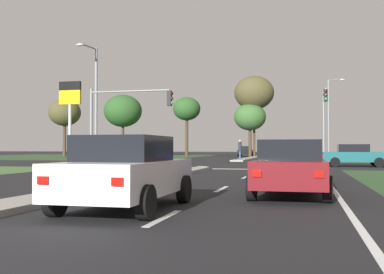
{
  "coord_description": "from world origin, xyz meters",
  "views": [
    {
      "loc": [
        6.0,
        -4.2,
        1.29
      ],
      "look_at": [
        -1.5,
        26.3,
        2.01
      ],
      "focal_mm": 42.94,
      "sensor_mm": 36.0,
      "label": 1
    }
  ],
  "objects": [
    {
      "name": "ground_plane",
      "position": [
        0.0,
        30.0,
        0.0
      ],
      "size": [
        200.0,
        200.0,
        0.0
      ],
      "primitive_type": "plane",
      "color": "black"
    },
    {
      "name": "grass_verge_far_left",
      "position": [
        -25.5,
        54.5,
        0.0
      ],
      "size": [
        35.0,
        35.0,
        0.01
      ],
      "primitive_type": "cube",
      "color": "#2D4C28",
      "rests_on": "ground"
    },
    {
      "name": "median_island_near",
      "position": [
        0.0,
        11.0,
        0.07
      ],
      "size": [
        1.2,
        22.0,
        0.14
      ],
      "primitive_type": "cube",
      "color": "gray",
      "rests_on": "ground"
    },
    {
      "name": "median_island_far",
      "position": [
        0.0,
        55.0,
        0.07
      ],
      "size": [
        1.2,
        36.0,
        0.14
      ],
      "primitive_type": "cube",
      "color": "gray",
      "rests_on": "ground"
    },
    {
      "name": "lane_dash_near",
      "position": [
        3.5,
        3.81,
        0.01
      ],
      "size": [
        0.14,
        2.0,
        0.01
      ],
      "primitive_type": "cube",
      "color": "silver",
      "rests_on": "ground"
    },
    {
      "name": "lane_dash_second",
      "position": [
        3.5,
        9.81,
        0.01
      ],
      "size": [
        0.14,
        2.0,
        0.01
      ],
      "primitive_type": "cube",
      "color": "silver",
      "rests_on": "ground"
    },
    {
      "name": "lane_dash_third",
      "position": [
        3.5,
        15.81,
        0.01
      ],
      "size": [
        0.14,
        2.0,
        0.01
      ],
      "primitive_type": "cube",
      "color": "silver",
      "rests_on": "ground"
    },
    {
      "name": "lane_dash_fourth",
      "position": [
        3.5,
        21.81,
        0.01
      ],
      "size": [
        0.14,
        2.0,
        0.01
      ],
      "primitive_type": "cube",
      "color": "silver",
      "rests_on": "ground"
    },
    {
      "name": "lane_dash_fifth",
      "position": [
        3.5,
        27.81,
        0.01
      ],
      "size": [
        0.14,
        2.0,
        0.01
      ],
      "primitive_type": "cube",
      "color": "silver",
      "rests_on": "ground"
    },
    {
      "name": "edge_line_right",
      "position": [
        6.85,
        12.0,
        0.01
      ],
      "size": [
        0.14,
        24.0,
        0.01
      ],
      "primitive_type": "cube",
      "color": "silver",
      "rests_on": "ground"
    },
    {
      "name": "stop_bar_near",
      "position": [
        3.8,
        23.0,
        0.01
      ],
      "size": [
        6.4,
        0.5,
        0.01
      ],
      "primitive_type": "cube",
      "color": "silver",
      "rests_on": "ground"
    },
    {
      "name": "crosswalk_bar_near",
      "position": [
        -6.4,
        24.8,
        0.01
      ],
      "size": [
        0.7,
        2.8,
        0.01
      ],
      "primitive_type": "cube",
      "color": "silver",
      "rests_on": "ground"
    },
    {
      "name": "crosswalk_bar_second",
      "position": [
        -5.25,
        24.8,
        0.01
      ],
      "size": [
        0.7,
        2.8,
        0.01
      ],
      "primitive_type": "cube",
      "color": "silver",
      "rests_on": "ground"
    },
    {
      "name": "crosswalk_bar_third",
      "position": [
        -4.1,
        24.8,
        0.01
      ],
      "size": [
        0.7,
        2.8,
        0.01
      ],
      "primitive_type": "cube",
      "color": "silver",
      "rests_on": "ground"
    },
    {
      "name": "crosswalk_bar_fourth",
      "position": [
        -2.95,
        24.8,
        0.01
      ],
      "size": [
        0.7,
        2.8,
        0.01
      ],
      "primitive_type": "cube",
      "color": "silver",
      "rests_on": "ground"
    },
    {
      "name": "crosswalk_bar_fifth",
      "position": [
        -1.8,
        24.8,
        0.01
      ],
      "size": [
        0.7,
        2.8,
        0.01
      ],
      "primitive_type": "cube",
      "color": "silver",
      "rests_on": "ground"
    },
    {
      "name": "crosswalk_bar_sixth",
      "position": [
        -0.65,
        24.8,
        0.01
      ],
      "size": [
        0.7,
        2.8,
        0.01
      ],
      "primitive_type": "cube",
      "color": "silver",
      "rests_on": "ground"
    },
    {
      "name": "car_maroon_near",
      "position": [
        5.64,
        8.3,
        0.76
      ],
      "size": [
        1.98,
        4.55,
        1.49
      ],
      "color": "maroon",
      "rests_on": "ground"
    },
    {
      "name": "car_teal_second",
      "position": [
        9.29,
        28.42,
        0.77
      ],
      "size": [
        4.31,
        2.05,
        1.51
      ],
      "rotation": [
        0.0,
        0.0,
        -1.57
      ],
      "color": "#19565B",
      "rests_on": "ground"
    },
    {
      "name": "car_white_third",
      "position": [
        2.37,
        4.79,
        0.78
      ],
      "size": [
        2.0,
        4.19,
        1.53
      ],
      "color": "silver",
      "rests_on": "ground"
    },
    {
      "name": "car_navy_fourth",
      "position": [
        5.49,
        14.38,
        0.8
      ],
      "size": [
        2.03,
        4.22,
        1.58
      ],
      "color": "#161E47",
      "rests_on": "ground"
    },
    {
      "name": "car_black_sixth",
      "position": [
        -2.27,
        61.93,
        0.76
      ],
      "size": [
        1.98,
        4.5,
        1.48
      ],
      "rotation": [
        0.0,
        0.0,
        3.14
      ],
      "color": "black",
      "rests_on": "ground"
    },
    {
      "name": "traffic_signal_near_left",
      "position": [
        -5.41,
        23.4,
        3.63
      ],
      "size": [
        5.7,
        0.32,
        5.16
      ],
      "color": "gray",
      "rests_on": "ground"
    },
    {
      "name": "traffic_signal_far_right",
      "position": [
        7.6,
        34.99,
        4.15
      ],
      "size": [
        0.32,
        4.67,
        6.07
      ],
      "color": "gray",
      "rests_on": "ground"
    },
    {
      "name": "street_lamp_second",
      "position": [
        -8.8,
        26.33,
        4.83
      ],
      "size": [
        0.67,
        2.22,
        8.59
      ],
      "color": "gray",
      "rests_on": "ground"
    },
    {
      "name": "street_lamp_third",
      "position": [
        8.92,
        52.16,
        5.19
      ],
      "size": [
        1.89,
        1.27,
        9.32
      ],
      "color": "gray",
      "rests_on": "ground"
    },
    {
      "name": "street_lamp_fourth",
      "position": [
        8.81,
        67.75,
        4.88
      ],
      "size": [
        0.72,
        2.42,
        8.64
      ],
      "color": "gray",
      "rests_on": "ground"
    },
    {
      "name": "pedestrian_at_median",
      "position": [
        -0.17,
        40.63,
        1.31
      ],
      "size": [
        0.34,
        0.34,
        1.91
      ],
      "rotation": [
        0.0,
        0.0,
        3.06
      ],
      "color": "#335184",
      "rests_on": "median_island_far"
    },
    {
      "name": "fuel_price_totem",
      "position": [
        -11.87,
        28.37,
        4.74
      ],
      "size": [
        1.8,
        0.24,
        6.47
      ],
      "color": "silver",
      "rests_on": "ground"
    },
    {
      "name": "treeline_near",
      "position": [
        -26.74,
        53.99,
        6.16
      ],
      "size": [
        4.49,
        4.49,
        8.12
      ],
      "color": "#423323",
      "rests_on": "ground"
    },
    {
      "name": "treeline_second",
      "position": [
        -19.82,
        58.45,
        6.62
      ],
      "size": [
        5.55,
        5.55,
        9.0
      ],
      "color": "#423323",
      "rests_on": "ground"
    },
    {
      "name": "treeline_third",
      "position": [
        -9.46,
        55.71,
        6.44
      ],
      "size": [
        3.71,
        3.71,
        8.1
      ],
      "color": "#423323",
      "rests_on": "ground"
    },
    {
      "name": "treeline_fourth",
      "position": [
        -0.33,
        55.31,
        8.36
      ],
      "size": [
        5.13,
        5.13,
        10.56
      ],
      "color": "#423323",
      "rests_on": "ground"
    },
    {
      "name": "treeline_fifth",
      "position": [
        -0.8,
        54.71,
        5.18
      ],
      "size": [
        4.08,
        4.08,
        6.95
      ],
      "color": "#423323",
      "rests_on": "ground"
    }
  ]
}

